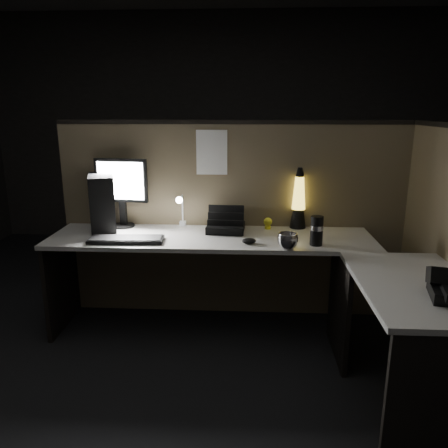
# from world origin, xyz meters

# --- Properties ---
(floor) EXTENTS (6.00, 6.00, 0.00)m
(floor) POSITION_xyz_m (0.00, 0.00, 0.00)
(floor) COLOR black
(floor) RESTS_ON ground
(room_shell) EXTENTS (6.00, 6.00, 6.00)m
(room_shell) POSITION_xyz_m (0.00, 0.00, 1.62)
(room_shell) COLOR silver
(room_shell) RESTS_ON ground
(partition_back) EXTENTS (2.66, 0.06, 1.50)m
(partition_back) POSITION_xyz_m (0.00, 0.93, 0.75)
(partition_back) COLOR brown
(partition_back) RESTS_ON ground
(desk) EXTENTS (2.60, 1.60, 0.73)m
(desk) POSITION_xyz_m (0.18, 0.25, 0.58)
(desk) COLOR #AEACA4
(desk) RESTS_ON ground
(pc_tower) EXTENTS (0.29, 0.43, 0.41)m
(pc_tower) POSITION_xyz_m (-0.98, 0.77, 0.94)
(pc_tower) COLOR black
(pc_tower) RESTS_ON desk
(monitor) EXTENTS (0.41, 0.17, 0.52)m
(monitor) POSITION_xyz_m (-0.85, 0.84, 1.04)
(monitor) COLOR black
(monitor) RESTS_ON desk
(keyboard) EXTENTS (0.51, 0.20, 0.02)m
(keyboard) POSITION_xyz_m (-0.72, 0.44, 0.74)
(keyboard) COLOR black
(keyboard) RESTS_ON desk
(mouse) EXTENTS (0.11, 0.09, 0.04)m
(mouse) POSITION_xyz_m (0.12, 0.44, 0.75)
(mouse) COLOR black
(mouse) RESTS_ON desk
(clip_lamp) EXTENTS (0.05, 0.20, 0.26)m
(clip_lamp) POSITION_xyz_m (-0.39, 0.80, 0.88)
(clip_lamp) COLOR white
(clip_lamp) RESTS_ON desk
(organizer) EXTENTS (0.28, 0.25, 0.20)m
(organizer) POSITION_xyz_m (-0.05, 0.74, 0.78)
(organizer) COLOR black
(organizer) RESTS_ON desk
(lava_lamp) EXTENTS (0.12, 0.12, 0.46)m
(lava_lamp) POSITION_xyz_m (0.49, 0.87, 0.92)
(lava_lamp) COLOR black
(lava_lamp) RESTS_ON desk
(travel_mug) EXTENTS (0.09, 0.09, 0.20)m
(travel_mug) POSITION_xyz_m (0.57, 0.44, 0.83)
(travel_mug) COLOR black
(travel_mug) RESTS_ON desk
(steel_mug) EXTENTS (0.17, 0.17, 0.11)m
(steel_mug) POSITION_xyz_m (0.37, 0.34, 0.78)
(steel_mug) COLOR silver
(steel_mug) RESTS_ON desk
(figurine) EXTENTS (0.06, 0.06, 0.06)m
(figurine) POSITION_xyz_m (0.26, 0.82, 0.78)
(figurine) COLOR yellow
(figurine) RESTS_ON desk
(pinned_paper) EXTENTS (0.23, 0.00, 0.33)m
(pinned_paper) POSITION_xyz_m (-0.17, 0.90, 1.29)
(pinned_paper) COLOR white
(pinned_paper) RESTS_ON partition_back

